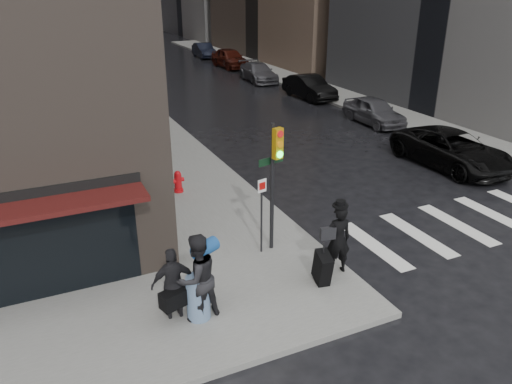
# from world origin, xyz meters

# --- Properties ---
(ground) EXTENTS (140.00, 140.00, 0.00)m
(ground) POSITION_xyz_m (0.00, 0.00, 0.00)
(ground) COLOR black
(ground) RESTS_ON ground
(sidewalk_left) EXTENTS (4.00, 50.00, 0.15)m
(sidewalk_left) POSITION_xyz_m (0.00, 27.00, 0.07)
(sidewalk_left) COLOR slate
(sidewalk_left) RESTS_ON ground
(sidewalk_right) EXTENTS (3.00, 50.00, 0.15)m
(sidewalk_right) POSITION_xyz_m (13.50, 27.00, 0.07)
(sidewalk_right) COLOR slate
(sidewalk_right) RESTS_ON ground
(crosswalk) EXTENTS (8.50, 3.00, 0.01)m
(crosswalk) POSITION_xyz_m (7.50, 1.00, 0.00)
(crosswalk) COLOR silver
(crosswalk) RESTS_ON ground
(man_overcoat) EXTENTS (1.21, 0.98, 2.03)m
(man_overcoat) POSITION_xyz_m (1.47, 0.04, 1.00)
(man_overcoat) COLOR black
(man_overcoat) RESTS_ON ground
(man_jeans) EXTENTS (1.49, 1.04, 2.04)m
(man_jeans) POSITION_xyz_m (-2.23, -0.22, 1.17)
(man_jeans) COLOR black
(man_jeans) RESTS_ON ground
(man_greycoat) EXTENTS (1.03, 0.51, 1.69)m
(man_greycoat) POSITION_xyz_m (-2.67, 0.04, 0.99)
(man_greycoat) COLOR black
(man_greycoat) RESTS_ON ground
(traffic_light) EXTENTS (0.88, 0.51, 3.59)m
(traffic_light) POSITION_xyz_m (0.62, 1.81, 2.47)
(traffic_light) COLOR black
(traffic_light) RESTS_ON ground
(fire_hydrant) EXTENTS (0.45, 0.34, 0.78)m
(fire_hydrant) POSITION_xyz_m (-0.57, 6.86, 0.50)
(fire_hydrant) COLOR #B70B10
(fire_hydrant) RESTS_ON ground
(parked_car_0) EXTENTS (2.56, 5.32, 1.46)m
(parked_car_0) POSITION_xyz_m (10.40, 5.10, 0.73)
(parked_car_0) COLOR black
(parked_car_0) RESTS_ON ground
(parked_car_1) EXTENTS (1.73, 4.12, 1.39)m
(parked_car_1) POSITION_xyz_m (11.59, 11.80, 0.70)
(parked_car_1) COLOR #4C4B51
(parked_car_1) RESTS_ON ground
(parked_car_2) EXTENTS (1.72, 4.50, 1.46)m
(parked_car_2) POSITION_xyz_m (11.58, 18.50, 0.73)
(parked_car_2) COLOR black
(parked_car_2) RESTS_ON ground
(parked_car_3) EXTENTS (2.22, 4.76, 1.34)m
(parked_car_3) POSITION_xyz_m (11.11, 25.21, 0.67)
(parked_car_3) COLOR #4A4A4F
(parked_car_3) RESTS_ON ground
(parked_car_4) EXTENTS (2.09, 4.86, 1.63)m
(parked_car_4) POSITION_xyz_m (11.52, 31.91, 0.82)
(parked_car_4) COLOR #40140C
(parked_car_4) RESTS_ON ground
(parked_car_5) EXTENTS (1.71, 4.23, 1.37)m
(parked_car_5) POSITION_xyz_m (11.51, 38.61, 0.68)
(parked_car_5) COLOR black
(parked_car_5) RESTS_ON ground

